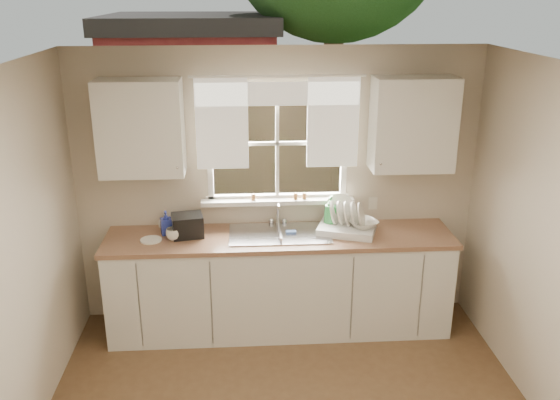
{
  "coord_description": "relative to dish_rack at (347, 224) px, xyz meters",
  "views": [
    {
      "loc": [
        -0.31,
        -3.07,
        2.93
      ],
      "look_at": [
        0.0,
        1.65,
        1.25
      ],
      "focal_mm": 38.0,
      "sensor_mm": 36.0,
      "label": 1
    }
  ],
  "objects": [
    {
      "name": "base_cabinets",
      "position": [
        -0.59,
        -0.05,
        -0.55
      ],
      "size": [
        3.0,
        0.62,
        0.87
      ],
      "primitive_type": "cube",
      "color": "silver",
      "rests_on": "ground"
    },
    {
      "name": "room_walls",
      "position": [
        -0.59,
        -1.79,
        0.25
      ],
      "size": [
        3.62,
        4.02,
        2.5
      ],
      "color": "beige",
      "rests_on": "ground"
    },
    {
      "name": "soap_bottle_c",
      "position": [
        -1.6,
        0.16,
        0.01
      ],
      "size": [
        0.17,
        0.17,
        0.16
      ],
      "primitive_type": "imported",
      "rotation": [
        0.0,
        0.0,
        0.42
      ],
      "color": "#EBE9C1",
      "rests_on": "countertop"
    },
    {
      "name": "sill_jars",
      "position": [
        -0.53,
        0.21,
        0.2
      ],
      "size": [
        0.5,
        0.04,
        0.06
      ],
      "color": "brown",
      "rests_on": "window"
    },
    {
      "name": "curtains",
      "position": [
        -0.59,
        0.22,
        0.95
      ],
      "size": [
        1.5,
        0.03,
        0.81
      ],
      "color": "white",
      "rests_on": "room_walls"
    },
    {
      "name": "upper_cabinet_left",
      "position": [
        -1.74,
        0.1,
        0.87
      ],
      "size": [
        0.7,
        0.33,
        0.8
      ],
      "primitive_type": "cube",
      "color": "silver",
      "rests_on": "room_walls"
    },
    {
      "name": "bowl",
      "position": [
        0.14,
        -0.05,
        0.02
      ],
      "size": [
        0.32,
        0.32,
        0.06
      ],
      "primitive_type": "imported",
      "rotation": [
        0.0,
        0.0,
        0.4
      ],
      "color": "white",
      "rests_on": "dish_rack"
    },
    {
      "name": "dish_rack",
      "position": [
        0.0,
        0.0,
        0.0
      ],
      "size": [
        0.58,
        0.51,
        0.31
      ],
      "color": "white",
      "rests_on": "countertop"
    },
    {
      "name": "wall_outlet",
      "position": [
        0.29,
        0.26,
        0.1
      ],
      "size": [
        0.08,
        0.01,
        0.12
      ],
      "primitive_type": "cube",
      "color": "beige",
      "rests_on": "room_walls"
    },
    {
      "name": "ceiling",
      "position": [
        -0.59,
        -1.73,
        1.52
      ],
      "size": [
        3.6,
        4.0,
        0.02
      ],
      "primitive_type": "cube",
      "color": "silver",
      "rests_on": "room_walls"
    },
    {
      "name": "sink",
      "position": [
        -0.59,
        -0.01,
        -0.14
      ],
      "size": [
        0.88,
        0.52,
        0.4
      ],
      "color": "#B7B7BC",
      "rests_on": "countertop"
    },
    {
      "name": "soap_bottle_b",
      "position": [
        -1.58,
        0.06,
        0.03
      ],
      "size": [
        0.12,
        0.12,
        0.21
      ],
      "primitive_type": "imported",
      "rotation": [
        0.0,
        0.0,
        0.26
      ],
      "color": "#2D3BA8",
      "rests_on": "countertop"
    },
    {
      "name": "saucer",
      "position": [
        -1.7,
        -0.08,
        -0.07
      ],
      "size": [
        0.18,
        0.18,
        0.01
      ],
      "primitive_type": "cylinder",
      "color": "white",
      "rests_on": "countertop"
    },
    {
      "name": "upper_cabinet_right",
      "position": [
        0.56,
        0.1,
        0.87
      ],
      "size": [
        0.7,
        0.33,
        0.8
      ],
      "primitive_type": "cube",
      "color": "silver",
      "rests_on": "room_walls"
    },
    {
      "name": "black_appliance",
      "position": [
        -1.39,
        0.0,
        0.02
      ],
      "size": [
        0.3,
        0.27,
        0.19
      ],
      "primitive_type": "cube",
      "rotation": [
        0.0,
        0.0,
        0.18
      ],
      "color": "black",
      "rests_on": "countertop"
    },
    {
      "name": "cup",
      "position": [
        -1.51,
        -0.08,
        -0.02
      ],
      "size": [
        0.16,
        0.16,
        0.1
      ],
      "primitive_type": "imported",
      "rotation": [
        0.0,
        0.0,
        -0.23
      ],
      "color": "white",
      "rests_on": "countertop"
    },
    {
      "name": "window",
      "position": [
        -0.59,
        0.27,
        0.5
      ],
      "size": [
        1.38,
        0.16,
        1.06
      ],
      "color": "white",
      "rests_on": "room_walls"
    },
    {
      "name": "countertop",
      "position": [
        -0.59,
        -0.05,
        -0.09
      ],
      "size": [
        3.04,
        0.65,
        0.04
      ],
      "primitive_type": "cube",
      "color": "#8C6246",
      "rests_on": "base_cabinets"
    },
    {
      "name": "soap_bottle_a",
      "position": [
        -0.13,
        0.08,
        0.08
      ],
      "size": [
        0.16,
        0.16,
        0.31
      ],
      "primitive_type": "imported",
      "rotation": [
        0.0,
        0.0,
        -0.43
      ],
      "color": "#297F39",
      "rests_on": "countertop"
    }
  ]
}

